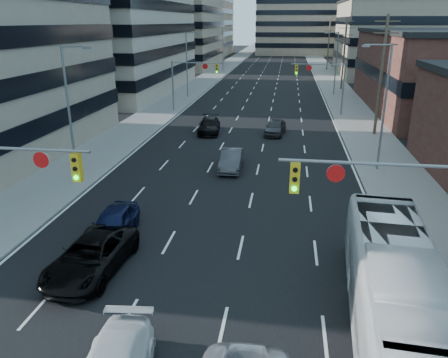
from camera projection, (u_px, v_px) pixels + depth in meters
name	position (u px, v px, depth m)	size (l,w,h in m)	color
road_surface	(277.00, 58.00, 131.32)	(18.00, 300.00, 0.02)	black
sidewalk_left	(239.00, 57.00, 132.84)	(5.00, 300.00, 0.15)	slate
sidewalk_right	(315.00, 58.00, 129.75)	(5.00, 300.00, 0.15)	slate
office_left_far	(173.00, 32.00, 103.89)	(20.00, 30.00, 16.00)	gray
office_right_far	(398.00, 39.00, 86.50)	(22.00, 28.00, 14.00)	gray
bg_block_left	(192.00, 22.00, 140.97)	(24.00, 24.00, 20.00)	#ADA089
bg_block_right	(390.00, 37.00, 124.98)	(22.00, 22.00, 12.00)	gray
signal_near_left	(0.00, 183.00, 17.31)	(6.59, 0.33, 6.00)	slate
signal_near_right	(390.00, 205.00, 15.31)	(6.59, 0.33, 6.00)	slate
signal_far_left	(191.00, 76.00, 51.78)	(6.09, 0.33, 6.00)	slate
signal_far_right	(323.00, 78.00, 49.72)	(6.09, 0.33, 6.00)	slate
utility_pole_block	(381.00, 74.00, 40.24)	(2.20, 0.28, 11.00)	#4C3D2D
utility_pole_midblock	(344.00, 53.00, 68.16)	(2.20, 0.28, 11.00)	#4C3D2D
utility_pole_distant	(329.00, 43.00, 96.08)	(2.20, 0.28, 11.00)	#4C3D2D
streetlight_left_near	(71.00, 108.00, 28.62)	(2.03, 0.22, 9.00)	slate
streetlight_left_mid	(188.00, 62.00, 61.19)	(2.03, 0.22, 9.00)	slate
streetlight_left_far	(224.00, 48.00, 93.76)	(2.03, 0.22, 9.00)	slate
streetlight_right_near	(383.00, 102.00, 30.50)	(2.03, 0.22, 9.00)	slate
streetlight_right_far	(335.00, 60.00, 63.07)	(2.03, 0.22, 9.00)	slate
black_pickup	(91.00, 256.00, 18.96)	(2.54, 5.51, 1.53)	black
transit_bus	(396.00, 292.00, 14.96)	(2.76, 11.80, 3.29)	silver
sedan_blue	(114.00, 223.00, 22.07)	(1.79, 4.46, 1.52)	black
sedan_grey_center	(231.00, 160.00, 32.28)	(1.52, 4.35, 1.43)	#37373A
sedan_black_far	(209.00, 126.00, 42.90)	(2.02, 4.98, 1.44)	black
sedan_grey_right	(275.00, 127.00, 42.24)	(1.70, 4.22, 1.44)	#2F2E31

